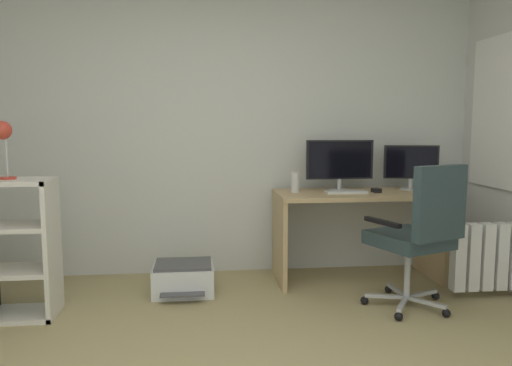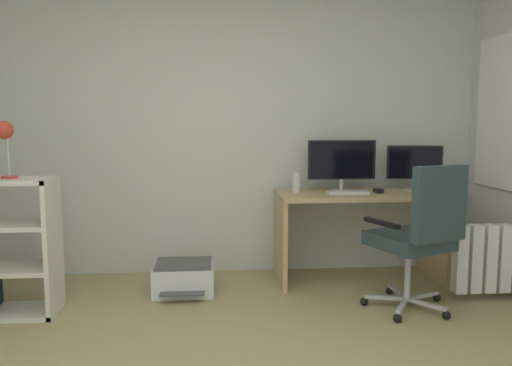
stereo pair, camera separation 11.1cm
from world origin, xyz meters
name	(u,v)px [view 1 (the left image)]	position (x,y,z in m)	size (l,w,h in m)	color
wall_back	(216,128)	(0.00, 2.39, 1.30)	(4.60, 0.10, 2.60)	silver
desk	(357,216)	(1.17, 1.97, 0.55)	(1.37, 0.63, 0.76)	tan
monitor_main	(340,161)	(1.04, 2.07, 1.01)	(0.58, 0.18, 0.44)	#B2B5B7
monitor_secondary	(411,164)	(1.68, 2.07, 0.98)	(0.47, 0.18, 0.39)	#B2B5B7
keyboard	(346,192)	(1.06, 1.92, 0.77)	(0.34, 0.13, 0.02)	silver
computer_mouse	(376,190)	(1.33, 1.94, 0.77)	(0.06, 0.10, 0.03)	black
desktop_speaker	(295,182)	(0.65, 2.03, 0.84)	(0.07, 0.07, 0.17)	silver
office_chair	(419,230)	(1.38, 1.20, 0.59)	(0.64, 0.69, 1.06)	#B7BABC
desk_lamp	(3,135)	(-1.45, 1.41, 1.26)	(0.14, 0.13, 0.39)	#C33B2A
printer	(183,278)	(-0.29, 1.77, 0.12)	(0.47, 0.46, 0.25)	silver
radiator	(507,256)	(2.20, 1.43, 0.32)	(0.88, 0.10, 0.52)	white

